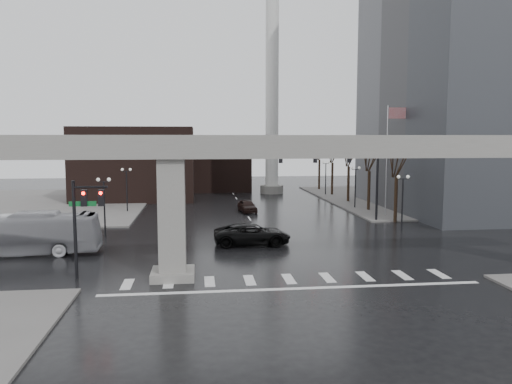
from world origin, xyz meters
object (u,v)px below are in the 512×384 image
signal_mast_arm (341,165)px  far_car (247,206)px  city_bus (20,234)px  pickup_truck (252,234)px

signal_mast_arm → far_car: size_ratio=2.90×
signal_mast_arm → city_bus: bearing=-157.3°
pickup_truck → city_bus: bearing=96.1°
pickup_truck → far_car: pickup_truck is taller
far_car → city_bus: bearing=-141.9°
pickup_truck → far_car: bearing=-3.7°
pickup_truck → signal_mast_arm: bearing=-45.2°
city_bus → far_car: city_bus is taller
signal_mast_arm → far_car: 12.83m
pickup_truck → city_bus: city_bus is taller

